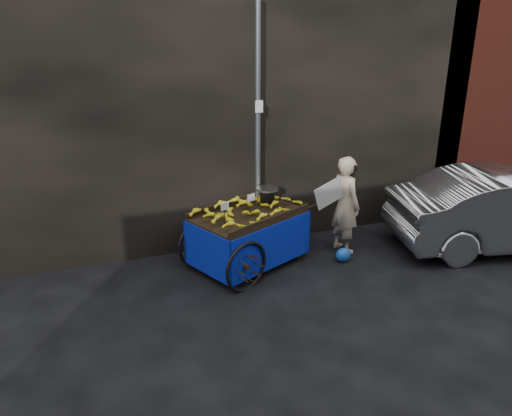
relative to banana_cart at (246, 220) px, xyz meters
name	(u,v)px	position (x,y,z in m)	size (l,w,h in m)	color
ground	(269,289)	(0.07, -0.81, -0.76)	(80.00, 80.00, 0.00)	black
building_wall	(238,88)	(0.46, 1.79, 1.74)	(13.50, 2.00, 5.00)	black
street_pole	(258,132)	(0.37, 0.49, 1.24)	(0.12, 0.10, 4.00)	slate
banana_cart	(246,220)	(0.00, 0.00, 0.00)	(2.49, 1.85, 1.24)	black
vendor	(345,205)	(1.70, -0.02, 0.05)	(0.92, 0.66, 1.62)	#C0AB8F
plastic_bag	(343,255)	(1.50, -0.40, -0.65)	(0.25, 0.20, 0.22)	#1750B0
parked_car	(512,210)	(4.41, -0.81, -0.10)	(1.40, 4.01, 1.32)	#B4B6BC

